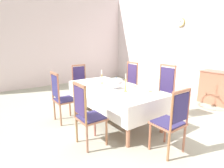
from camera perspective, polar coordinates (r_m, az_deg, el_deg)
The scene contains 21 objects.
ground at distance 4.23m, azimuth 1.75°, elevation -10.82°, with size 8.10×6.23×0.04m, color #ACAD9C.
back_wall at distance 6.30m, azimuth 25.96°, elevation 12.68°, with size 8.10×0.08×3.57m, color silver.
left_wall at distance 7.54m, azimuth -17.90°, elevation 13.25°, with size 0.08×6.23×3.57m, color silver.
dining_table at distance 3.92m, azimuth 0.22°, elevation -2.06°, with size 2.23×1.05×0.74m.
tablecloth at distance 3.93m, azimuth 0.22°, elevation -2.40°, with size 2.25×1.07×0.38m.
chair_south_a at distance 4.01m, azimuth -15.42°, elevation -3.83°, with size 0.44×0.42×1.09m.
chair_north_a at distance 4.93m, azimuth 5.22°, elevation 0.07°, with size 0.44×0.42×1.17m.
chair_south_b at distance 3.03m, azimuth -7.72°, elevation -9.21°, with size 0.44×0.42×1.08m.
chair_north_b at distance 4.16m, azimuth 15.55°, elevation -2.62°, with size 0.44×0.42×1.21m.
chair_head_west at distance 5.22m, azimuth -9.58°, elevation 0.30°, with size 0.42×0.44×1.06m.
chair_head_east at distance 2.94m, azimuth 18.12°, elevation -10.67°, with size 0.42×0.44×1.05m.
soup_tureen at distance 3.78m, azimuth 1.35°, elevation 0.36°, with size 0.31×0.31×0.24m.
candlestick_west at distance 4.22m, azimuth -3.17°, elevation 1.83°, with size 0.07×0.07×0.32m.
candlestick_east at distance 3.54m, azimuth 4.26°, elevation -0.10°, with size 0.07×0.07×0.36m.
bowl_near_left at distance 3.68m, azimuth 10.40°, elevation -1.71°, with size 0.19×0.19×0.04m.
bowl_near_right at distance 3.98m, azimuth 6.25°, elevation -0.48°, with size 0.15×0.15×0.04m.
bowl_far_left at distance 3.61m, azimuth -4.38°, elevation -1.83°, with size 0.17×0.17×0.04m.
bowl_far_right at distance 4.01m, azimuth -6.95°, elevation -0.35°, with size 0.16×0.16×0.04m.
spoon_primary at distance 3.62m, azimuth 12.08°, elevation -2.33°, with size 0.03×0.18×0.01m.
spoon_secondary at distance 3.93m, azimuth 7.46°, elevation -0.91°, with size 0.07×0.17×0.01m.
mounted_clock at distance 6.63m, azimuth 20.67°, elevation 17.59°, with size 0.27×0.06×0.27m.
Camera 1 is at (3.07, -2.35, 1.71)m, focal length 29.29 mm.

